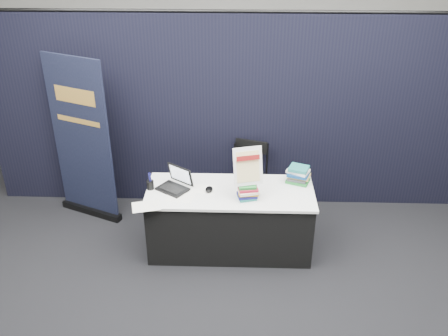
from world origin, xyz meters
TOP-DOWN VIEW (x-y plane):
  - floor at (0.00, 0.00)m, footprint 8.00×8.00m
  - wall_back at (0.00, 4.00)m, footprint 8.00×0.02m
  - drape_partition at (0.00, 1.60)m, footprint 6.00×0.08m
  - display_table at (0.00, 0.55)m, footprint 1.80×0.75m
  - laptop at (-0.62, 0.59)m, footprint 0.39×0.41m
  - mouse at (-0.23, 0.54)m, footprint 0.09×0.13m
  - brochure_left at (-0.85, 0.22)m, footprint 0.33×0.27m
  - brochure_mid at (-0.52, 0.40)m, footprint 0.31×0.24m
  - brochure_right at (-0.29, 0.58)m, footprint 0.29×0.22m
  - pen_cup at (-0.86, 0.56)m, footprint 0.09×0.09m
  - book_stack_tall at (0.18, 0.40)m, footprint 0.22×0.19m
  - book_stack_short at (0.74, 0.76)m, footprint 0.27×0.24m
  - info_sign at (0.18, 0.43)m, footprint 0.32×0.19m
  - pullup_banner at (-1.76, 1.21)m, footprint 0.83×0.44m
  - stacking_chair at (0.24, 1.29)m, footprint 0.52×0.53m

SIDE VIEW (x-z plane):
  - floor at x=0.00m, z-range 0.00..0.00m
  - display_table at x=0.00m, z-range 0.00..0.75m
  - stacking_chair at x=0.24m, z-range 0.05..0.98m
  - brochure_right at x=-0.29m, z-range 0.75..0.75m
  - brochure_left at x=-0.85m, z-range 0.75..0.75m
  - brochure_mid at x=-0.52m, z-range 0.75..0.75m
  - mouse at x=-0.23m, z-range 0.75..0.79m
  - pen_cup at x=-0.86m, z-range 0.75..0.85m
  - laptop at x=-0.62m, z-range 0.69..0.93m
  - book_stack_tall at x=0.18m, z-range 0.75..0.91m
  - book_stack_short at x=0.74m, z-range 0.75..0.94m
  - pullup_banner at x=-1.76m, z-range -0.11..1.91m
  - info_sign at x=0.18m, z-range 0.90..1.31m
  - drape_partition at x=0.00m, z-range 0.00..2.40m
  - wall_back at x=0.00m, z-range 0.00..3.50m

